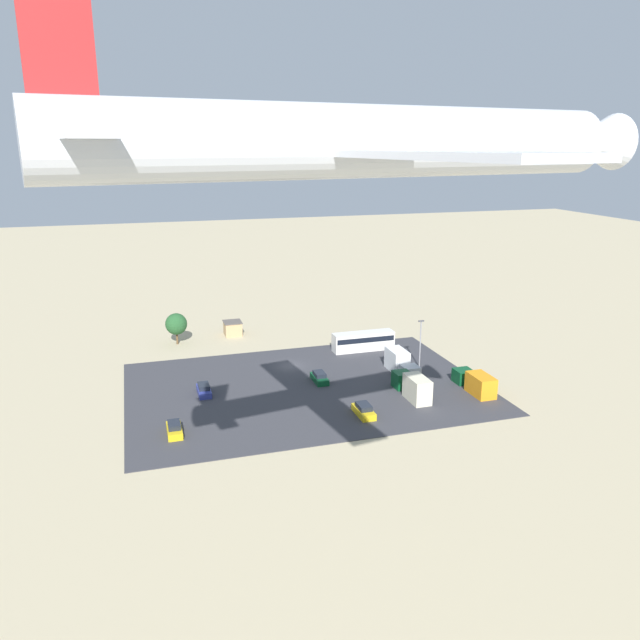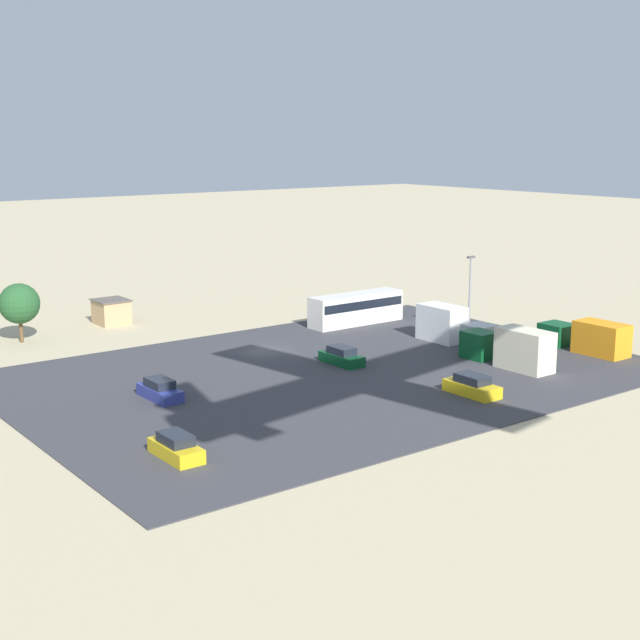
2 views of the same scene
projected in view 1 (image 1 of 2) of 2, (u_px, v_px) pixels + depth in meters
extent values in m
plane|color=tan|center=(290.00, 366.00, 99.18)|extent=(400.00, 400.00, 0.00)
cube|color=#38383D|center=(306.00, 388.00, 90.34)|extent=(50.55, 35.75, 0.08)
cube|color=tan|center=(233.00, 329.00, 115.07)|extent=(3.02, 3.34, 2.43)
cube|color=#59514C|center=(232.00, 322.00, 114.72)|extent=(3.26, 3.58, 0.12)
cube|color=silver|center=(363.00, 341.00, 106.28)|extent=(10.59, 2.57, 3.14)
cube|color=black|center=(363.00, 338.00, 106.12)|extent=(10.17, 2.61, 0.88)
cube|color=gold|center=(364.00, 412.00, 80.99)|extent=(1.89, 4.40, 0.89)
cube|color=#1E232D|center=(364.00, 406.00, 80.77)|extent=(1.58, 2.46, 0.66)
cube|color=#0C4723|center=(319.00, 379.00, 92.40)|extent=(1.78, 4.26, 0.87)
cube|color=#1E232D|center=(319.00, 374.00, 92.19)|extent=(1.49, 2.39, 0.64)
cube|color=navy|center=(204.00, 391.00, 87.80)|extent=(1.75, 4.31, 0.87)
cube|color=#1E232D|center=(204.00, 386.00, 87.60)|extent=(1.47, 2.41, 0.64)
cube|color=gold|center=(174.00, 431.00, 75.69)|extent=(1.74, 4.15, 0.88)
cube|color=#1E232D|center=(174.00, 425.00, 75.48)|extent=(1.46, 2.33, 0.65)
cube|color=#0C4723|center=(463.00, 376.00, 91.91)|extent=(2.54, 2.57, 2.02)
cube|color=orange|center=(481.00, 385.00, 87.32)|extent=(2.54, 4.57, 2.89)
cube|color=#0C4723|center=(402.00, 380.00, 89.95)|extent=(2.36, 2.63, 2.38)
cube|color=beige|center=(417.00, 389.00, 85.24)|extent=(2.36, 4.68, 3.40)
cube|color=#ADB2B7|center=(410.00, 374.00, 92.44)|extent=(2.46, 2.54, 2.36)
cube|color=white|center=(397.00, 360.00, 96.72)|extent=(2.46, 4.51, 3.37)
cylinder|color=brown|center=(177.00, 338.00, 109.76)|extent=(0.36, 0.36, 2.29)
sphere|color=#235128|center=(176.00, 324.00, 109.06)|extent=(3.79, 3.79, 3.79)
cylinder|color=gray|center=(420.00, 345.00, 97.50)|extent=(0.20, 0.20, 7.40)
cube|color=#4C4C51|center=(421.00, 321.00, 96.44)|extent=(0.90, 0.28, 0.20)
cylinder|color=silver|center=(357.00, 142.00, 34.58)|extent=(34.30, 9.36, 4.01)
cone|color=silver|center=(591.00, 142.00, 42.29)|extent=(4.96, 4.46, 3.81)
cube|color=silver|center=(357.00, 153.00, 34.74)|extent=(9.57, 31.05, 0.36)
cube|color=silver|center=(83.00, 137.00, 28.47)|extent=(4.08, 11.15, 0.24)
cube|color=#B22323|center=(57.00, 36.00, 27.04)|extent=(3.07, 0.76, 5.45)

